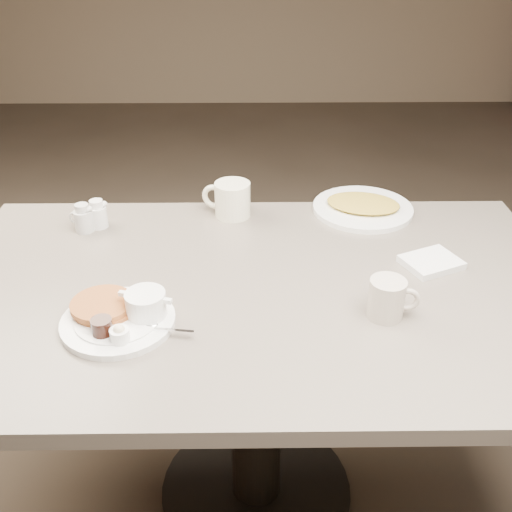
{
  "coord_description": "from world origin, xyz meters",
  "views": [
    {
      "loc": [
        -0.01,
        -1.17,
        1.53
      ],
      "look_at": [
        0.0,
        0.02,
        0.82
      ],
      "focal_mm": 41.8,
      "sensor_mm": 36.0,
      "label": 1
    }
  ],
  "objects_px": {
    "coffee_mug_near": "(388,298)",
    "creamer_right": "(83,219)",
    "creamer_left": "(97,215)",
    "coffee_mug_far": "(231,199)",
    "main_plate": "(121,314)",
    "hash_plate": "(363,207)",
    "diner_table": "(256,342)"
  },
  "relations": [
    {
      "from": "coffee_mug_near",
      "to": "creamer_right",
      "type": "xyz_separation_m",
      "value": [
        -0.75,
        0.4,
        -0.01
      ]
    },
    {
      "from": "creamer_left",
      "to": "creamer_right",
      "type": "xyz_separation_m",
      "value": [
        -0.03,
        -0.02,
        0.0
      ]
    },
    {
      "from": "coffee_mug_far",
      "to": "creamer_left",
      "type": "bearing_deg",
      "value": -169.9
    },
    {
      "from": "creamer_left",
      "to": "main_plate",
      "type": "bearing_deg",
      "value": -72.01
    },
    {
      "from": "creamer_left",
      "to": "hash_plate",
      "type": "relative_size",
      "value": 0.22
    },
    {
      "from": "main_plate",
      "to": "coffee_mug_near",
      "type": "height_order",
      "value": "coffee_mug_near"
    },
    {
      "from": "diner_table",
      "to": "creamer_left",
      "type": "xyz_separation_m",
      "value": [
        -0.43,
        0.3,
        0.21
      ]
    },
    {
      "from": "coffee_mug_near",
      "to": "creamer_left",
      "type": "xyz_separation_m",
      "value": [
        -0.72,
        0.42,
        -0.01
      ]
    },
    {
      "from": "coffee_mug_far",
      "to": "creamer_right",
      "type": "distance_m",
      "value": 0.41
    },
    {
      "from": "main_plate",
      "to": "coffee_mug_near",
      "type": "bearing_deg",
      "value": 1.88
    },
    {
      "from": "main_plate",
      "to": "creamer_left",
      "type": "height_order",
      "value": "creamer_left"
    },
    {
      "from": "coffee_mug_near",
      "to": "creamer_left",
      "type": "height_order",
      "value": "coffee_mug_near"
    },
    {
      "from": "hash_plate",
      "to": "creamer_left",
      "type": "bearing_deg",
      "value": -173.33
    },
    {
      "from": "main_plate",
      "to": "coffee_mug_near",
      "type": "distance_m",
      "value": 0.57
    },
    {
      "from": "coffee_mug_far",
      "to": "creamer_right",
      "type": "relative_size",
      "value": 1.94
    },
    {
      "from": "coffee_mug_far",
      "to": "creamer_left",
      "type": "distance_m",
      "value": 0.37
    },
    {
      "from": "diner_table",
      "to": "main_plate",
      "type": "bearing_deg",
      "value": -154.5
    },
    {
      "from": "creamer_left",
      "to": "creamer_right",
      "type": "relative_size",
      "value": 1.0
    },
    {
      "from": "coffee_mug_near",
      "to": "coffee_mug_far",
      "type": "height_order",
      "value": "coffee_mug_far"
    },
    {
      "from": "coffee_mug_near",
      "to": "hash_plate",
      "type": "height_order",
      "value": "coffee_mug_near"
    },
    {
      "from": "coffee_mug_near",
      "to": "coffee_mug_far",
      "type": "distance_m",
      "value": 0.6
    },
    {
      "from": "main_plate",
      "to": "creamer_right",
      "type": "xyz_separation_m",
      "value": [
        -0.18,
        0.42,
        0.01
      ]
    },
    {
      "from": "diner_table",
      "to": "coffee_mug_far",
      "type": "distance_m",
      "value": 0.43
    },
    {
      "from": "coffee_mug_far",
      "to": "creamer_left",
      "type": "relative_size",
      "value": 1.94
    },
    {
      "from": "creamer_left",
      "to": "hash_plate",
      "type": "height_order",
      "value": "creamer_left"
    },
    {
      "from": "diner_table",
      "to": "coffee_mug_near",
      "type": "xyz_separation_m",
      "value": [
        0.28,
        -0.12,
        0.22
      ]
    },
    {
      "from": "diner_table",
      "to": "hash_plate",
      "type": "relative_size",
      "value": 4.22
    },
    {
      "from": "diner_table",
      "to": "creamer_left",
      "type": "height_order",
      "value": "creamer_left"
    },
    {
      "from": "diner_table",
      "to": "creamer_left",
      "type": "distance_m",
      "value": 0.57
    },
    {
      "from": "creamer_right",
      "to": "hash_plate",
      "type": "xyz_separation_m",
      "value": [
        0.78,
        0.11,
        -0.02
      ]
    },
    {
      "from": "main_plate",
      "to": "creamer_left",
      "type": "relative_size",
      "value": 3.98
    },
    {
      "from": "main_plate",
      "to": "coffee_mug_far",
      "type": "distance_m",
      "value": 0.55
    }
  ]
}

